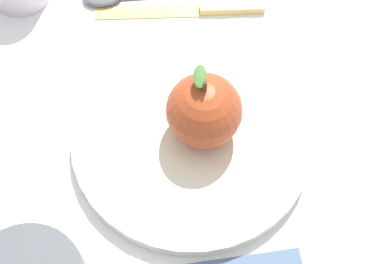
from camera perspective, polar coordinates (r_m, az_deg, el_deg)
ground_plane at (r=0.59m, az=-1.71°, el=0.78°), size 2.40×2.40×0.00m
dinner_plate at (r=0.57m, az=0.00°, el=-0.41°), size 0.25×0.25×0.02m
apple at (r=0.54m, az=1.26°, el=2.21°), size 0.08×0.08×0.09m
knife at (r=0.68m, az=0.39°, el=12.55°), size 0.10×0.19×0.01m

